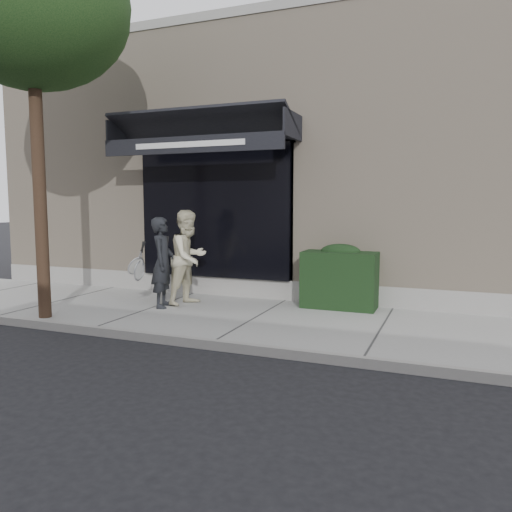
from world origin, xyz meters
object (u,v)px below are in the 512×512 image
at_px(pedestrian_front, 162,262).
at_px(pedestrian_back, 189,257).
at_px(hedge, 340,277).
at_px(street_tree, 31,6).

xyz_separation_m(pedestrian_front, pedestrian_back, (0.30, 0.41, 0.06)).
height_order(hedge, street_tree, street_tree).
height_order(hedge, pedestrian_back, pedestrian_back).
relative_size(hedge, street_tree, 0.21).
height_order(street_tree, pedestrian_front, street_tree).
relative_size(street_tree, pedestrian_front, 3.90).
distance_m(hedge, pedestrian_back, 2.76).
xyz_separation_m(hedge, pedestrian_front, (-2.94, -1.15, 0.26)).
bearing_deg(pedestrian_front, street_tree, -134.13).
distance_m(hedge, street_tree, 6.61).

